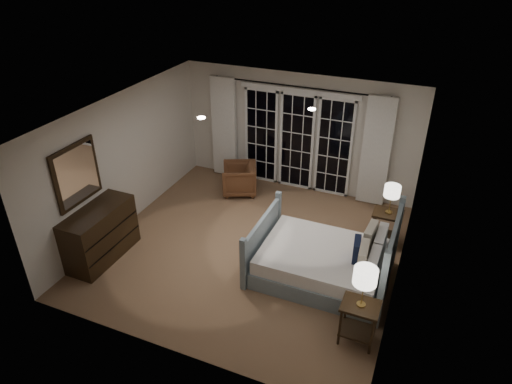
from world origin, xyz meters
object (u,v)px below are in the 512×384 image
at_px(nightstand_right, 387,223).
at_px(lamp_right, 392,191).
at_px(lamp_left, 365,277).
at_px(dresser, 100,234).
at_px(nightstand_left, 359,317).
at_px(armchair, 239,179).
at_px(bed, 326,261).

xyz_separation_m(nightstand_right, lamp_right, (0.00, 0.00, 0.65)).
distance_m(nightstand_right, lamp_left, 2.51).
bearing_deg(dresser, nightstand_left, -2.25).
bearing_deg(nightstand_right, armchair, 167.56).
bearing_deg(lamp_left, bed, 123.96).
bearing_deg(nightstand_left, bed, 123.96).
distance_m(armchair, dresser, 3.19).
distance_m(bed, dresser, 3.77).
xyz_separation_m(nightstand_left, nightstand_right, (-0.01, 2.41, 0.01)).
height_order(nightstand_left, nightstand_right, nightstand_right).
height_order(bed, lamp_right, bed).
xyz_separation_m(bed, nightstand_left, (0.75, -1.12, 0.11)).
bearing_deg(nightstand_right, bed, -119.83).
bearing_deg(lamp_right, nightstand_right, -153.43).
xyz_separation_m(bed, lamp_right, (0.74, 1.29, 0.77)).
bearing_deg(lamp_right, lamp_left, -89.71).
bearing_deg(lamp_left, dresser, 177.75).
bearing_deg(bed, nightstand_left, -56.04).
height_order(nightstand_left, armchair, nightstand_left).
height_order(nightstand_right, dresser, dresser).
distance_m(lamp_left, dresser, 4.46).
bearing_deg(nightstand_left, dresser, 177.75).
bearing_deg(lamp_right, bed, -119.83).
xyz_separation_m(lamp_left, lamp_right, (-0.01, 2.41, -0.04)).
relative_size(nightstand_left, dresser, 0.49).
xyz_separation_m(lamp_right, dresser, (-4.39, -2.24, -0.61)).
xyz_separation_m(nightstand_right, dresser, (-4.39, -2.24, 0.03)).
bearing_deg(nightstand_right, lamp_left, -89.71).
height_order(lamp_left, dresser, lamp_left).
distance_m(bed, nightstand_left, 1.35).
height_order(nightstand_left, dresser, dresser).
distance_m(nightstand_left, lamp_right, 2.50).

